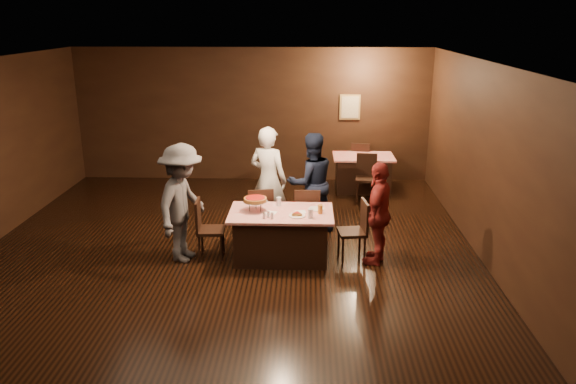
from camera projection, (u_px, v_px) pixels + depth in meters
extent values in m
plane|color=black|center=(222.00, 271.00, 8.40)|extent=(10.00, 10.00, 0.00)
cube|color=silver|center=(214.00, 67.00, 7.49)|extent=(8.00, 10.00, 0.04)
cube|color=black|center=(252.00, 115.00, 12.71)|extent=(8.00, 0.04, 3.00)
cube|color=black|center=(504.00, 178.00, 7.81)|extent=(0.04, 10.00, 3.00)
cube|color=tan|center=(350.00, 107.00, 12.55)|extent=(0.46, 0.03, 0.56)
cube|color=beige|center=(350.00, 107.00, 12.52)|extent=(0.38, 0.01, 0.48)
cube|color=#A30B0A|center=(281.00, 235.00, 8.75)|extent=(1.60, 1.00, 0.77)
cube|color=red|center=(363.00, 173.00, 12.20)|extent=(1.30, 0.90, 0.77)
cube|color=black|center=(260.00, 213.00, 9.45)|extent=(0.50, 0.50, 0.95)
cube|color=black|center=(307.00, 214.00, 9.43)|extent=(0.43, 0.43, 0.95)
cube|color=black|center=(211.00, 229.00, 8.76)|extent=(0.44, 0.44, 0.95)
cube|color=black|center=(352.00, 231.00, 8.69)|extent=(0.47, 0.47, 0.95)
cube|color=black|center=(366.00, 178.00, 11.50)|extent=(0.46, 0.46, 0.95)
cube|color=black|center=(360.00, 162.00, 12.74)|extent=(0.49, 0.49, 0.95)
imported|color=silver|center=(268.00, 180.00, 9.71)|extent=(0.81, 0.69, 1.88)
imported|color=black|center=(311.00, 183.00, 9.75)|extent=(1.03, 0.92, 1.77)
imported|color=#4D4C51|center=(182.00, 203.00, 8.57)|extent=(0.97, 1.33, 1.85)
imported|color=maroon|center=(379.00, 213.00, 8.50)|extent=(0.69, 1.02, 1.60)
cylinder|color=black|center=(256.00, 204.00, 8.77)|extent=(0.01, 0.01, 0.15)
cylinder|color=black|center=(250.00, 207.00, 8.63)|extent=(0.01, 0.01, 0.15)
cylinder|color=black|center=(261.00, 207.00, 8.62)|extent=(0.01, 0.01, 0.15)
cylinder|color=silver|center=(255.00, 201.00, 8.65)|extent=(0.38, 0.38, 0.01)
cylinder|color=#B27233|center=(255.00, 199.00, 8.64)|extent=(0.35, 0.35, 0.05)
cylinder|color=#A5140C|center=(255.00, 198.00, 8.63)|extent=(0.30, 0.30, 0.01)
cylinder|color=white|center=(297.00, 216.00, 8.45)|extent=(0.25, 0.25, 0.01)
cylinder|color=#B27233|center=(297.00, 214.00, 8.45)|extent=(0.18, 0.18, 0.04)
cylinder|color=#A5140C|center=(297.00, 213.00, 8.44)|extent=(0.14, 0.14, 0.01)
cylinder|color=white|center=(317.00, 209.00, 8.76)|extent=(0.25, 0.25, 0.01)
cylinder|color=silver|center=(310.00, 214.00, 8.36)|extent=(0.08, 0.08, 0.14)
cylinder|color=#BF7F26|center=(320.00, 209.00, 8.55)|extent=(0.08, 0.08, 0.14)
cylinder|color=silver|center=(279.00, 201.00, 8.90)|extent=(0.08, 0.08, 0.14)
cylinder|color=silver|center=(268.00, 215.00, 8.39)|extent=(0.04, 0.04, 0.08)
cylinder|color=silver|center=(268.00, 212.00, 8.38)|extent=(0.05, 0.05, 0.02)
cylinder|color=silver|center=(272.00, 216.00, 8.34)|extent=(0.04, 0.04, 0.08)
cylinder|color=silver|center=(272.00, 213.00, 8.33)|extent=(0.05, 0.05, 0.02)
cylinder|color=silver|center=(264.00, 216.00, 8.35)|extent=(0.04, 0.04, 0.08)
cylinder|color=silver|center=(264.00, 213.00, 8.33)|extent=(0.05, 0.05, 0.02)
cube|color=white|center=(301.00, 212.00, 8.62)|extent=(0.19, 0.19, 0.01)
cube|color=white|center=(271.00, 213.00, 8.59)|extent=(0.21, 0.21, 0.01)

